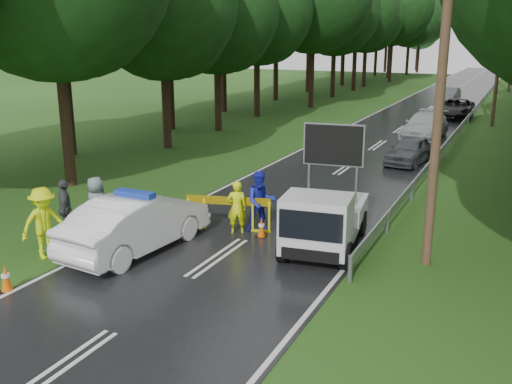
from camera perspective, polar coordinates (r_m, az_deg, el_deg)
The scene contains 22 objects.
ground at distance 15.71m, azimuth -3.81°, elevation -6.58°, with size 160.00×160.00×0.00m, color #1F4012.
road at distance 43.67m, azimuth 15.83°, elevation 7.18°, with size 7.00×140.00×0.02m, color black.
guardrail at distance 42.82m, azimuth 20.71°, elevation 7.34°, with size 0.12×60.06×0.70m.
utility_pole_near at distance 14.83m, azimuth 18.12°, elevation 11.54°, with size 1.40×0.24×10.00m.
utility_pole_mid at distance 40.73m, azimuth 23.25°, elevation 13.12°, with size 1.40×0.24×10.00m.
police_sedan at distance 16.26m, azimuth -11.87°, elevation -3.12°, with size 2.11×4.94×1.74m.
work_truck at distance 16.04m, azimuth 6.81°, elevation -2.68°, with size 2.40×4.46×3.39m.
barrier at distance 17.54m, azimuth -2.79°, elevation -1.31°, with size 2.57×0.76×1.10m.
officer at distance 17.29m, azimuth -1.92°, elevation -1.56°, with size 0.60×0.40×1.66m, color #DFFF0D.
civilian at distance 17.44m, azimuth 0.48°, elevation -0.97°, with size 0.92×0.72×1.90m, color #1B22B4.
bystander_left at distance 16.41m, azimuth -20.44°, elevation -2.92°, with size 1.28×0.73×1.98m, color #D7F20D.
bystander_mid at distance 17.90m, azimuth -18.54°, elevation -1.58°, with size 1.04×0.43×1.77m, color #404348.
bystander_right at distance 17.95m, azimuth -15.66°, elevation -1.30°, with size 0.87×0.56×1.77m, color gray.
queue_car_first at distance 27.78m, azimuth 15.14°, elevation 4.05°, with size 1.51×3.74×1.27m, color #3C4043.
queue_car_second at distance 35.01m, azimuth 16.54°, elevation 6.39°, with size 2.06×5.07×1.47m, color #A5A8AD.
queue_car_third at distance 44.15m, azimuth 19.39°, elevation 7.87°, with size 2.30×5.00×1.39m, color black.
queue_car_fourth at distance 53.98m, azimuth 18.73°, elevation 9.15°, with size 1.42×4.06×1.34m, color #3E4046.
cone_near_left at distance 14.83m, azimuth -23.74°, elevation -7.94°, with size 0.32×0.32×0.68m.
cone_center at distance 17.10m, azimuth 0.55°, elevation -3.57°, with size 0.30×0.30×0.63m.
cone_far at distance 18.32m, azimuth 5.07°, elevation -2.12°, with size 0.36×0.36×0.76m.
cone_left_mid at distance 17.01m, azimuth -9.19°, elevation -3.57°, with size 0.38×0.38×0.81m.
cone_right at distance 15.91m, azimuth 6.76°, elevation -4.86°, with size 0.38×0.38×0.81m.
Camera 1 is at (7.16, -12.68, 5.90)m, focal length 40.00 mm.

